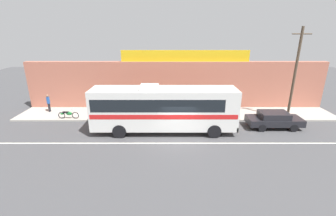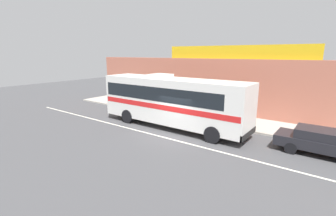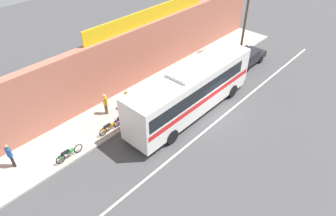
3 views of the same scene
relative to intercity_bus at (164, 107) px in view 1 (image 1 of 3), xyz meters
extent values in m
plane|color=#444447|center=(1.20, -1.30, -2.06)|extent=(70.00, 70.00, 0.00)
cube|color=#A8A399|center=(1.20, 3.90, -1.99)|extent=(30.00, 3.60, 0.14)
cube|color=#B26651|center=(1.20, 6.05, 0.34)|extent=(30.00, 0.70, 4.80)
cube|color=gold|center=(2.09, 6.05, 3.29)|extent=(12.64, 0.12, 1.10)
cube|color=silver|center=(1.20, -2.10, -2.06)|extent=(30.00, 0.14, 0.01)
cube|color=silver|center=(0.08, 0.00, -0.07)|extent=(11.22, 2.45, 3.10)
cube|color=black|center=(-0.37, 0.00, 0.48)|extent=(9.87, 2.47, 0.96)
cube|color=red|center=(0.08, 0.00, -0.37)|extent=(10.99, 2.47, 0.36)
cube|color=black|center=(5.66, 0.00, 0.38)|extent=(0.04, 2.21, 1.40)
cube|color=black|center=(5.65, 0.00, -1.44)|extent=(0.12, 2.45, 0.36)
cube|color=silver|center=(-1.04, 0.00, 1.60)|extent=(1.40, 1.72, 0.24)
cylinder|color=black|center=(3.89, 1.14, -1.54)|extent=(1.04, 0.32, 1.04)
cylinder|color=black|center=(3.89, -1.14, -1.54)|extent=(1.04, 0.32, 1.04)
cylinder|color=black|center=(-3.29, 1.14, -1.54)|extent=(1.04, 0.32, 1.04)
cylinder|color=black|center=(-3.29, -1.14, -1.54)|extent=(1.04, 0.32, 1.04)
cube|color=black|center=(9.25, 0.75, -1.45)|extent=(4.41, 1.76, 0.56)
cube|color=black|center=(9.15, 0.75, -0.93)|extent=(2.30, 1.58, 0.48)
cube|color=black|center=(10.00, 0.75, -0.97)|extent=(0.21, 1.48, 0.34)
cylinder|color=black|center=(10.53, 1.58, -1.75)|extent=(0.62, 0.20, 0.62)
cylinder|color=black|center=(10.53, -0.08, -1.75)|extent=(0.62, 0.20, 0.62)
cylinder|color=black|center=(7.97, 1.58, -1.75)|extent=(0.62, 0.20, 0.62)
cylinder|color=black|center=(7.97, -0.08, -1.75)|extent=(0.62, 0.20, 0.62)
cylinder|color=brown|center=(11.28, 2.55, 2.05)|extent=(0.22, 0.22, 7.94)
cylinder|color=brown|center=(11.28, 2.55, 5.42)|extent=(1.60, 0.10, 0.10)
torus|color=black|center=(-3.53, 2.60, -1.61)|extent=(0.62, 0.06, 0.62)
torus|color=black|center=(-4.79, 2.60, -1.61)|extent=(0.62, 0.06, 0.62)
cylinder|color=silver|center=(-3.61, 2.60, -1.31)|extent=(0.34, 0.04, 0.65)
cylinder|color=silver|center=(-3.71, 2.60, -0.99)|extent=(0.03, 0.56, 0.03)
ellipsoid|color=#991E8C|center=(-4.10, 2.60, -1.43)|extent=(0.56, 0.22, 0.34)
cube|color=black|center=(-4.39, 2.60, -1.31)|extent=(0.52, 0.20, 0.10)
ellipsoid|color=#991E8C|center=(-4.73, 2.60, -1.47)|extent=(0.36, 0.14, 0.16)
torus|color=black|center=(-8.00, 2.47, -1.61)|extent=(0.62, 0.06, 0.62)
torus|color=black|center=(-9.24, 2.47, -1.61)|extent=(0.62, 0.06, 0.62)
cylinder|color=silver|center=(-8.08, 2.47, -1.31)|extent=(0.34, 0.04, 0.65)
cylinder|color=silver|center=(-8.18, 2.47, -0.99)|extent=(0.03, 0.56, 0.03)
ellipsoid|color=#237F38|center=(-8.56, 2.47, -1.43)|extent=(0.56, 0.22, 0.34)
cube|color=black|center=(-8.84, 2.47, -1.31)|extent=(0.52, 0.20, 0.10)
ellipsoid|color=#237F38|center=(-9.18, 2.47, -1.47)|extent=(0.36, 0.14, 0.16)
torus|color=black|center=(-4.77, 2.57, -1.61)|extent=(0.62, 0.06, 0.62)
torus|color=black|center=(-5.98, 2.57, -1.61)|extent=(0.62, 0.06, 0.62)
cylinder|color=silver|center=(-4.85, 2.57, -1.31)|extent=(0.34, 0.04, 0.65)
cylinder|color=silver|center=(-4.95, 2.57, -0.99)|extent=(0.03, 0.56, 0.03)
ellipsoid|color=orange|center=(-5.32, 2.57, -1.43)|extent=(0.56, 0.22, 0.34)
cube|color=black|center=(-5.59, 2.57, -1.31)|extent=(0.52, 0.20, 0.10)
ellipsoid|color=orange|center=(-5.92, 2.57, -1.47)|extent=(0.36, 0.14, 0.16)
cylinder|color=brown|center=(-4.33, 4.41, -1.52)|extent=(0.13, 0.13, 0.81)
cylinder|color=brown|center=(-4.33, 4.23, -1.52)|extent=(0.13, 0.13, 0.81)
cylinder|color=gold|center=(-4.33, 4.32, -0.81)|extent=(0.30, 0.30, 0.61)
sphere|color=tan|center=(-4.33, 4.32, -0.36)|extent=(0.22, 0.22, 0.22)
cylinder|color=gold|center=(-4.33, 4.52, -0.78)|extent=(0.08, 0.08, 0.56)
cylinder|color=gold|center=(-4.33, 4.12, -0.78)|extent=(0.08, 0.08, 0.56)
cylinder|color=black|center=(-11.26, 4.45, -1.51)|extent=(0.13, 0.13, 0.84)
cylinder|color=black|center=(-11.26, 4.27, -1.51)|extent=(0.13, 0.13, 0.84)
cylinder|color=#23519E|center=(-11.26, 4.36, -0.77)|extent=(0.30, 0.30, 0.63)
sphere|color=#A37556|center=(-11.26, 4.36, -0.31)|extent=(0.23, 0.23, 0.23)
cylinder|color=#23519E|center=(-11.26, 4.56, -0.74)|extent=(0.08, 0.08, 0.58)
cylinder|color=#23519E|center=(-11.26, 4.16, -0.74)|extent=(0.08, 0.08, 0.58)
cylinder|color=brown|center=(-2.91, 3.72, -1.53)|extent=(0.13, 0.13, 0.78)
cylinder|color=brown|center=(-2.91, 3.54, -1.53)|extent=(0.13, 0.13, 0.78)
cylinder|color=gold|center=(-2.91, 3.63, -0.85)|extent=(0.30, 0.30, 0.59)
sphere|color=tan|center=(-2.91, 3.63, -0.42)|extent=(0.21, 0.21, 0.21)
cylinder|color=gold|center=(-2.91, 3.83, -0.82)|extent=(0.08, 0.08, 0.54)
cylinder|color=gold|center=(-2.91, 3.43, -0.82)|extent=(0.08, 0.08, 0.54)
camera|label=1|loc=(0.40, -17.24, 5.80)|focal=24.87mm
camera|label=2|loc=(9.83, -13.63, 3.21)|focal=25.63mm
camera|label=3|loc=(-13.94, -10.61, 11.67)|focal=31.81mm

